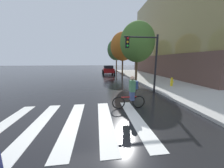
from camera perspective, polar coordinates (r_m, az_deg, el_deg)
The scene contains 10 objects.
ground_plane at distance 5.30m, azimuth -16.95°, elevation -16.81°, with size 120.00×120.00×0.00m, color black.
crosswalk_stripes at distance 5.31m, azimuth -17.82°, elevation -16.73°, with size 5.71×4.06×0.01m.
sedan_mid at distance 22.61m, azimuth -1.78°, elevation 6.82°, with size 2.19×4.58×1.57m.
cyclist at distance 6.23m, azimuth 9.02°, elevation -3.93°, with size 1.71×0.36×1.69m.
traffic_light_near at distance 9.17m, azimuth 15.30°, elevation 13.26°, with size 2.47×0.28×4.20m.
fire_hydrant at distance 12.31m, azimuth 26.10°, elevation 0.95°, with size 0.33×0.22×0.78m.
street_tree_near at distance 13.61m, azimuth 11.71°, elevation 18.54°, with size 3.56×3.56×6.34m.
street_tree_mid at distance 19.80m, azimuth 5.05°, elevation 17.02°, with size 3.78×3.78×6.73m.
street_tree_far at distance 27.05m, azimuth 2.13°, elevation 15.71°, with size 3.90×3.90×6.94m.
corner_building at distance 26.46m, azimuth 38.11°, elevation 17.76°, with size 17.32×21.54×13.29m.
Camera 1 is at (0.90, -4.63, 2.43)m, focal length 19.58 mm.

